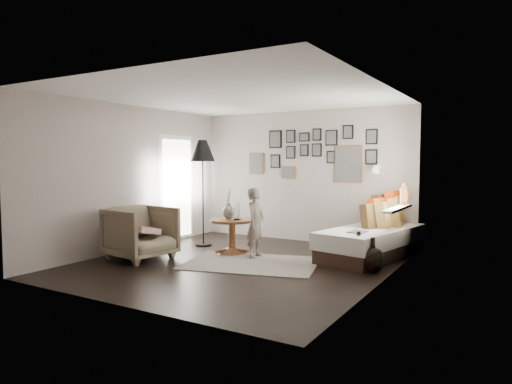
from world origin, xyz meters
The scene contains 23 objects.
ground centered at (0.00, 0.00, 0.00)m, with size 4.80×4.80×0.00m, color black.
wall_back centered at (0.00, 2.40, 1.30)m, with size 4.50×4.50×0.00m, color gray.
wall_front centered at (0.00, -2.40, 1.30)m, with size 4.50×4.50×0.00m, color gray.
wall_left centered at (-2.25, 0.00, 1.30)m, with size 4.80×4.80×0.00m, color gray.
wall_right centered at (2.25, 0.00, 1.30)m, with size 4.80×4.80×0.00m, color gray.
ceiling centered at (0.00, 0.00, 2.60)m, with size 4.80×4.80×0.00m, color white.
door_left centered at (-2.23, 1.20, 1.05)m, with size 0.00×2.14×2.14m.
window_right centered at (2.18, 1.34, 0.93)m, with size 0.15×1.32×1.30m.
gallery_wall centered at (0.29, 2.38, 1.74)m, with size 2.74×0.03×1.08m.
wall_sconce centered at (1.55, 2.13, 1.46)m, with size 0.18×0.36×0.16m.
rug centered at (0.18, 0.13, 0.01)m, with size 2.04×1.43×0.01m, color beige.
pedestal_table centered at (-0.51, 0.62, 0.28)m, with size 0.76×0.76×0.60m.
vase centered at (-0.59, 0.64, 0.77)m, with size 0.22×0.22×0.55m.
candles centered at (-0.40, 0.62, 0.74)m, with size 0.13×0.13×0.28m.
daybed centered at (1.69, 1.59, 0.35)m, with size 1.37×2.35×1.09m.
magazine_on_daybed centered at (1.64, 0.93, 0.51)m, with size 0.24×0.33×0.02m, color black.
armchair centered at (-1.54, -0.52, 0.43)m, with size 0.92×0.95×0.87m, color brown.
armchair_cushion centered at (-1.51, -0.47, 0.48)m, with size 0.39×0.39×0.10m, color silver.
floor_lamp centered at (-1.39, 0.96, 1.72)m, with size 0.47×0.47×2.00m.
magazine_basket centered at (-2.00, -0.41, 0.18)m, with size 0.34×0.34×0.36m.
demijohn_large centered at (1.75, 0.62, 0.22)m, with size 0.38×0.38×0.57m.
demijohn_small centered at (2.00, 0.50, 0.19)m, with size 0.33×0.33×0.51m.
child centered at (0.03, 0.52, 0.58)m, with size 0.43×0.28×1.17m, color #6B5D55.
Camera 1 is at (3.85, -5.92, 1.62)m, focal length 32.00 mm.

